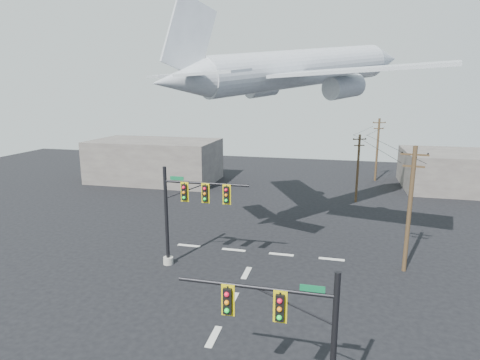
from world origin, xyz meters
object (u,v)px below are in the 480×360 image
(signal_mast_near, at_px, (298,345))
(utility_pole_c, at_px, (377,149))
(utility_pole_b, at_px, (358,167))
(airliner, at_px, (301,69))
(signal_mast_far, at_px, (186,212))
(utility_pole_a, at_px, (410,208))

(signal_mast_near, xyz_separation_m, utility_pole_c, (6.71, 47.51, 1.19))
(utility_pole_b, height_order, utility_pole_c, utility_pole_c)
(utility_pole_c, relative_size, airliner, 0.38)
(signal_mast_near, height_order, signal_mast_far, signal_mast_far)
(utility_pole_b, relative_size, utility_pole_c, 0.88)
(utility_pole_a, distance_m, airliner, 14.00)
(utility_pole_c, distance_m, airliner, 29.59)
(signal_mast_far, bearing_deg, signal_mast_near, -53.52)
(signal_mast_far, xyz_separation_m, utility_pole_b, (13.06, 21.75, -0.05))
(signal_mast_far, distance_m, utility_pole_a, 16.17)
(signal_mast_near, height_order, utility_pole_a, utility_pole_a)
(utility_pole_b, distance_m, airliner, 18.10)
(signal_mast_far, distance_m, airliner, 15.19)
(airliner, bearing_deg, utility_pole_a, -82.15)
(signal_mast_near, height_order, utility_pole_b, utility_pole_b)
(signal_mast_near, bearing_deg, airliner, 95.98)
(signal_mast_far, relative_size, utility_pole_b, 0.94)
(signal_mast_near, relative_size, airliner, 0.28)
(utility_pole_a, relative_size, utility_pole_c, 1.02)
(signal_mast_far, distance_m, utility_pole_c, 38.22)
(signal_mast_near, distance_m, utility_pole_c, 47.99)
(signal_mast_far, height_order, utility_pole_c, utility_pole_c)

